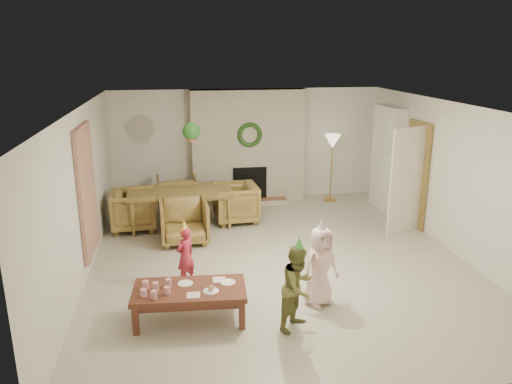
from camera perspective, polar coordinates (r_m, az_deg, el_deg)
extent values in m
plane|color=#B7B29E|center=(8.26, 2.52, -7.69)|extent=(7.00, 7.00, 0.00)
plane|color=white|center=(7.60, 2.76, 9.81)|extent=(7.00, 7.00, 0.00)
plane|color=silver|center=(11.19, -1.05, 5.46)|extent=(7.00, 0.00, 7.00)
plane|color=silver|center=(4.69, 11.58, -10.77)|extent=(7.00, 0.00, 7.00)
plane|color=silver|center=(7.81, -19.45, -0.30)|extent=(0.00, 7.00, 7.00)
plane|color=silver|center=(8.93, 21.83, 1.48)|extent=(0.00, 7.00, 7.00)
cube|color=#5C1B18|center=(11.00, -0.90, 5.27)|extent=(2.50, 0.40, 2.50)
cube|color=brown|center=(10.96, -0.60, -1.20)|extent=(1.60, 0.30, 0.12)
cube|color=black|center=(11.01, -0.74, 1.00)|extent=(0.75, 0.12, 0.75)
torus|color=#1A4018|center=(10.72, -0.72, 6.61)|extent=(0.54, 0.10, 0.54)
cylinder|color=gold|center=(11.43, 8.54, -0.88)|extent=(0.28, 0.28, 0.03)
cylinder|color=gold|center=(11.25, 8.69, 2.50)|extent=(0.03, 0.03, 1.37)
cone|color=beige|center=(11.11, 8.83, 5.79)|extent=(0.36, 0.36, 0.30)
cube|color=white|center=(10.88, 14.91, 3.78)|extent=(0.30, 1.00, 2.20)
cube|color=white|center=(11.02, 14.57, 0.48)|extent=(0.30, 0.92, 0.03)
cube|color=white|center=(10.92, 14.72, 2.50)|extent=(0.30, 0.92, 0.03)
cube|color=white|center=(10.84, 14.87, 4.55)|extent=(0.30, 0.92, 0.03)
cube|color=white|center=(10.77, 15.03, 6.64)|extent=(0.30, 0.92, 0.03)
cube|color=maroon|center=(10.85, 14.84, 0.97)|extent=(0.20, 0.40, 0.24)
cube|color=navy|center=(10.93, 14.57, 3.27)|extent=(0.20, 0.44, 0.24)
cube|color=#B97C27|center=(10.72, 15.04, 5.12)|extent=(0.20, 0.36, 0.22)
cube|color=olive|center=(9.98, 18.03, 1.96)|extent=(0.05, 0.86, 2.04)
cube|color=beige|center=(9.49, 17.00, 1.20)|extent=(0.77, 0.32, 2.00)
cube|color=tan|center=(7.99, -18.94, 0.11)|extent=(0.06, 1.20, 2.00)
imported|color=olive|center=(9.73, -8.72, -1.89)|extent=(2.05, 1.22, 0.70)
imported|color=olive|center=(8.89, -8.32, -3.39)|extent=(0.87, 0.90, 0.77)
imported|color=olive|center=(10.55, -9.07, -0.25)|extent=(0.87, 0.90, 0.77)
imported|color=olive|center=(9.71, -13.88, -2.00)|extent=(0.90, 0.87, 0.77)
imported|color=olive|center=(9.84, -2.36, -1.28)|extent=(0.90, 0.87, 0.77)
cylinder|color=tan|center=(8.97, -7.54, 8.44)|extent=(0.01, 0.01, 0.70)
cylinder|color=#9A3E31|center=(9.02, -7.46, 6.23)|extent=(0.16, 0.16, 0.12)
sphere|color=#1D531B|center=(9.00, -7.49, 6.99)|extent=(0.32, 0.32, 0.32)
cube|color=#582C1D|center=(6.42, -7.70, -11.21)|extent=(1.47, 0.80, 0.07)
cube|color=#582C1D|center=(6.46, -7.67, -11.82)|extent=(1.35, 0.69, 0.09)
cube|color=#582C1D|center=(6.34, -13.74, -14.23)|extent=(0.08, 0.08, 0.37)
cube|color=#582C1D|center=(6.28, -1.63, -14.03)|extent=(0.08, 0.08, 0.37)
cube|color=#582C1D|center=(6.84, -13.08, -11.77)|extent=(0.08, 0.08, 0.37)
cube|color=#582C1D|center=(6.79, -1.98, -11.57)|extent=(0.08, 0.08, 0.37)
cylinder|color=white|center=(6.29, -12.86, -11.29)|extent=(0.08, 0.08, 0.10)
cylinder|color=white|center=(6.48, -12.63, -10.40)|extent=(0.08, 0.08, 0.10)
cylinder|color=white|center=(6.23, -11.70, -11.52)|extent=(0.08, 0.08, 0.10)
cylinder|color=white|center=(6.42, -11.51, -10.61)|extent=(0.08, 0.08, 0.10)
cylinder|color=white|center=(6.29, -10.21, -11.14)|extent=(0.08, 0.08, 0.10)
cylinder|color=white|center=(6.48, -10.06, -10.25)|extent=(0.08, 0.08, 0.10)
cylinder|color=white|center=(6.53, -8.16, -10.40)|extent=(0.21, 0.21, 0.01)
cylinder|color=white|center=(6.30, -5.21, -11.31)|extent=(0.21, 0.21, 0.01)
cylinder|color=white|center=(6.50, -3.27, -10.36)|extent=(0.21, 0.21, 0.01)
sphere|color=tan|center=(6.28, -5.22, -10.97)|extent=(0.08, 0.08, 0.08)
cube|color=#E4A8AF|center=(6.23, -7.26, -11.74)|extent=(0.17, 0.17, 0.01)
cube|color=#E4A8AF|center=(6.58, -4.27, -10.06)|extent=(0.17, 0.17, 0.01)
imported|color=#A22235|center=(7.32, -8.16, -7.35)|extent=(0.38, 0.37, 0.88)
cone|color=#E6E94D|center=(7.14, -8.31, -3.82)|extent=(0.16, 0.16, 0.17)
imported|color=olive|center=(6.17, 4.90, -10.90)|extent=(0.67, 0.66, 1.09)
cone|color=#4DB24C|center=(5.93, 5.04, -5.89)|extent=(0.17, 0.17, 0.18)
imported|color=#FBCAC8|center=(6.73, 7.45, -8.49)|extent=(0.63, 0.53, 1.10)
cone|color=#BABAC2|center=(6.51, 7.64, -3.73)|extent=(0.17, 0.17, 0.20)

